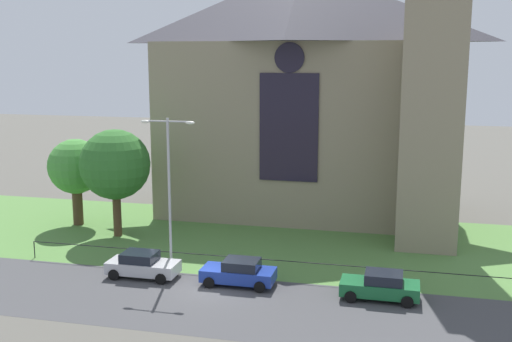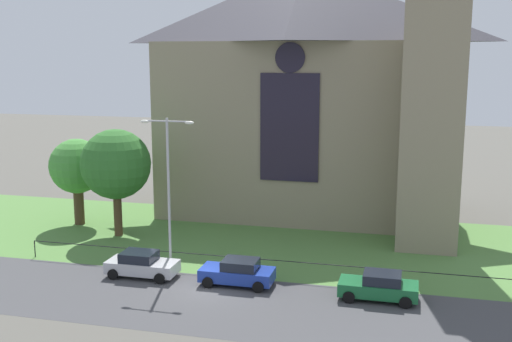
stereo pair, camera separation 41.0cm
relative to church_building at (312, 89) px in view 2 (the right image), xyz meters
name	(u,v)px [view 2 (the right image)]	position (x,y,z in m)	size (l,w,h in m)	color
ground	(251,238)	(-2.87, -8.59, -10.27)	(160.00, 160.00, 0.00)	#56544C
road_asphalt	(196,301)	(-2.87, -20.59, -10.27)	(120.00, 8.00, 0.01)	#424244
grass_verge	(244,246)	(-2.87, -10.59, -10.27)	(120.00, 20.00, 0.01)	#517F3D
church_building	(312,89)	(0.00, 0.00, 0.00)	(23.20, 16.20, 26.00)	gray
iron_railing	(254,261)	(-0.77, -16.09, -9.30)	(29.57, 0.07, 1.13)	black
tree_left_far	(77,167)	(-16.87, -8.06, -5.75)	(4.21, 4.21, 6.70)	#4C3823
tree_left_near	(116,165)	(-12.50, -10.19, -5.01)	(5.05, 5.05, 7.81)	#4C3823
streetlamp_near	(168,176)	(-6.04, -16.19, -4.42)	(3.37, 0.26, 9.36)	#B2B2B7
parked_car_silver	(142,264)	(-7.26, -17.72, -9.53)	(4.20, 2.02, 1.51)	#B7B7BC
parked_car_blue	(238,272)	(-1.34, -17.64, -9.53)	(4.20, 2.02, 1.51)	#1E3899
parked_car_green	(379,286)	(6.64, -17.90, -9.53)	(4.21, 2.04, 1.51)	#196033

